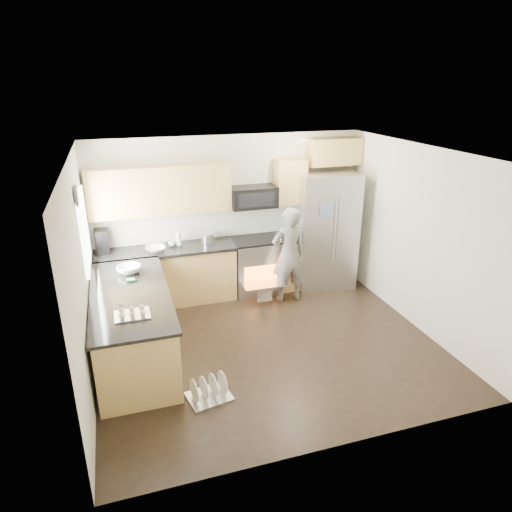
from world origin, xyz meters
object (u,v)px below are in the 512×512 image
object	(u,v)px
refrigerator	(325,230)
dish_rack	(209,392)
stove_range	(255,253)
person	(289,255)

from	to	relation	value
refrigerator	dish_rack	bearing A→B (deg)	-128.22
stove_range	dish_rack	bearing A→B (deg)	-117.78
refrigerator	person	bearing A→B (deg)	-144.65
stove_range	person	world-z (taller)	stove_range
stove_range	person	bearing A→B (deg)	-51.20
refrigerator	dish_rack	xyz separation A→B (m)	(-2.61, -2.51, -0.91)
refrigerator	dish_rack	world-z (taller)	refrigerator
refrigerator	dish_rack	distance (m)	3.73
dish_rack	person	bearing A→B (deg)	49.59
dish_rack	refrigerator	bearing A→B (deg)	43.95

